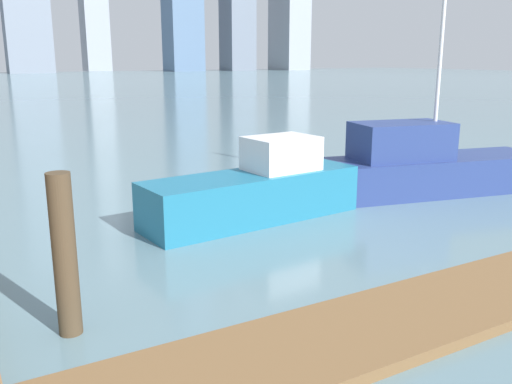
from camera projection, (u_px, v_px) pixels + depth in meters
The scene contains 6 objects.
ground_plane at pixel (83, 206), 15.62m from camera, with size 300.00×300.00×0.00m, color slate.
floating_dock at pixel (386, 324), 8.53m from camera, with size 11.68×2.00×0.18m, color brown.
dock_piling_0 at pixel (65, 256), 8.15m from camera, with size 0.35×0.35×2.50m, color #473826.
moored_boat_2 at pixel (257, 190), 14.23m from camera, with size 5.94×2.21×2.08m.
moored_boat_3 at pixel (424, 166), 16.97m from camera, with size 7.56×3.54×7.33m.
skyline_tower_6 at pixel (289, 11), 173.22m from camera, with size 7.93×13.21×36.17m, color #8C939E.
Camera 1 is at (-3.30, 4.50, 4.11)m, focal length 38.82 mm.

